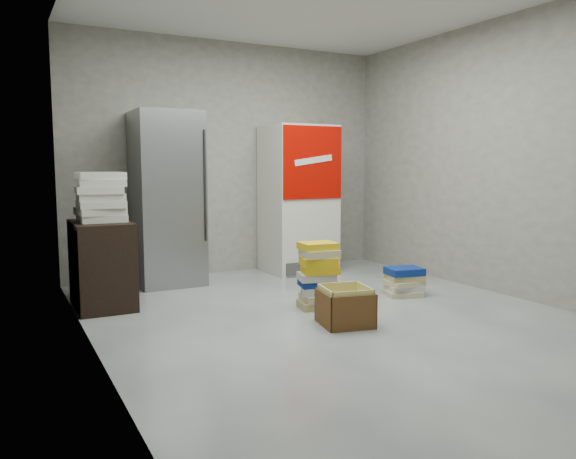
% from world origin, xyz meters
% --- Properties ---
extents(ground, '(5.00, 5.00, 0.00)m').
position_xyz_m(ground, '(0.00, 0.00, 0.00)').
color(ground, '#BBBBB6').
rests_on(ground, ground).
extents(room_shell, '(4.04, 5.04, 2.82)m').
position_xyz_m(room_shell, '(0.00, 0.00, 1.80)').
color(room_shell, '#A19C91').
rests_on(room_shell, ground).
extents(steel_fridge, '(0.70, 0.72, 1.90)m').
position_xyz_m(steel_fridge, '(-0.90, 2.13, 0.95)').
color(steel_fridge, '#929599').
rests_on(steel_fridge, ground).
extents(coke_cooler, '(0.80, 0.73, 1.80)m').
position_xyz_m(coke_cooler, '(0.75, 2.12, 0.90)').
color(coke_cooler, silver).
rests_on(coke_cooler, ground).
extents(wood_shelf, '(0.50, 0.80, 0.80)m').
position_xyz_m(wood_shelf, '(-1.73, 1.40, 0.40)').
color(wood_shelf, black).
rests_on(wood_shelf, ground).
extents(supply_box_stack, '(0.45, 0.44, 0.45)m').
position_xyz_m(supply_box_stack, '(-1.72, 1.40, 1.03)').
color(supply_box_stack, white).
rests_on(supply_box_stack, wood_shelf).
extents(phonebook_stack_main, '(0.42, 0.36, 0.61)m').
position_xyz_m(phonebook_stack_main, '(0.03, 0.42, 0.31)').
color(phonebook_stack_main, tan).
rests_on(phonebook_stack_main, ground).
extents(phonebook_stack_side, '(0.43, 0.37, 0.28)m').
position_xyz_m(phonebook_stack_side, '(1.06, 0.45, 0.14)').
color(phonebook_stack_side, '#BDB288').
rests_on(phonebook_stack_side, ground).
extents(cardboard_box, '(0.47, 0.47, 0.32)m').
position_xyz_m(cardboard_box, '(-0.06, -0.17, 0.13)').
color(cardboard_box, yellow).
rests_on(cardboard_box, ground).
extents(bucket_lid, '(0.41, 0.41, 0.09)m').
position_xyz_m(bucket_lid, '(0.33, 0.45, 0.04)').
color(bucket_lid, orange).
rests_on(bucket_lid, ground).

